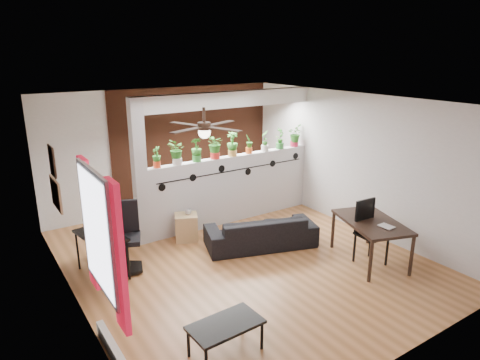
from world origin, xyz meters
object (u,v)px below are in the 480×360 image
at_px(office_chair, 126,241).
at_px(coffee_table, 225,327).
at_px(folding_chair, 368,226).
at_px(computer_desk, 101,238).
at_px(potted_plant_7, 280,137).
at_px(cube_shelf, 186,227).
at_px(potted_plant_5, 249,143).
at_px(potted_plant_8, 295,135).
at_px(ceiling_fan, 204,129).
at_px(sofa, 261,232).
at_px(potted_plant_0, 157,156).
at_px(potted_plant_6, 265,140).
at_px(potted_plant_1, 177,151).
at_px(potted_plant_4, 232,143).
at_px(cup, 188,212).
at_px(potted_plant_2, 196,149).
at_px(dining_table, 371,225).
at_px(potted_plant_3, 215,145).

height_order(office_chair, coffee_table, office_chair).
bearing_deg(folding_chair, computer_desk, 152.41).
height_order(potted_plant_7, office_chair, potted_plant_7).
bearing_deg(cube_shelf, computer_desk, -141.74).
relative_size(potted_plant_5, potted_plant_8, 0.82).
xyz_separation_m(ceiling_fan, sofa, (1.36, 0.51, -2.05)).
height_order(potted_plant_0, computer_desk, potted_plant_0).
xyz_separation_m(folding_chair, coffee_table, (-3.10, -0.63, -0.27)).
xyz_separation_m(potted_plant_6, coffee_table, (-3.03, -3.35, -1.23)).
distance_m(potted_plant_1, potted_plant_6, 1.98).
bearing_deg(potted_plant_4, cup, -163.84).
distance_m(potted_plant_2, potted_plant_5, 1.19).
height_order(potted_plant_5, sofa, potted_plant_5).
bearing_deg(dining_table, potted_plant_6, 92.60).
relative_size(potted_plant_0, potted_plant_6, 0.88).
height_order(folding_chair, coffee_table, folding_chair).
relative_size(potted_plant_0, cube_shelf, 0.77).
relative_size(potted_plant_5, computer_desk, 0.38).
bearing_deg(potted_plant_7, potted_plant_4, 180.00).
relative_size(potted_plant_1, coffee_table, 0.55).
distance_m(ceiling_fan, dining_table, 3.17).
relative_size(potted_plant_0, dining_table, 0.26).
xyz_separation_m(potted_plant_7, potted_plant_8, (0.40, 0.00, 0.00)).
bearing_deg(potted_plant_7, potted_plant_6, 180.00).
xyz_separation_m(potted_plant_4, potted_plant_8, (1.58, 0.00, -0.01)).
bearing_deg(sofa, potted_plant_7, -119.73).
distance_m(sofa, dining_table, 1.88).
xyz_separation_m(cup, office_chair, (-1.33, -0.47, -0.06)).
bearing_deg(cup, potted_plant_0, 140.08).
height_order(potted_plant_2, potted_plant_4, potted_plant_4).
bearing_deg(potted_plant_1, potted_plant_6, 0.00).
xyz_separation_m(sofa, office_chair, (-2.26, 0.48, 0.21)).
bearing_deg(potted_plant_8, potted_plant_0, -180.00).
relative_size(potted_plant_5, potted_plant_6, 0.89).
xyz_separation_m(potted_plant_0, potted_plant_1, (0.40, 0.00, 0.04)).
bearing_deg(potted_plant_1, ceiling_fan, -102.98).
relative_size(potted_plant_0, computer_desk, 0.38).
height_order(potted_plant_3, dining_table, potted_plant_3).
xyz_separation_m(potted_plant_1, potted_plant_8, (2.77, 0.00, -0.00)).
bearing_deg(potted_plant_5, potted_plant_8, 0.00).
relative_size(potted_plant_0, potted_plant_7, 0.83).
xyz_separation_m(cup, computer_desk, (-1.69, -0.43, 0.07)).
bearing_deg(sofa, coffee_table, 63.87).
distance_m(office_chair, coffee_table, 2.55).
xyz_separation_m(cube_shelf, dining_table, (2.14, -2.39, 0.39)).
bearing_deg(potted_plant_4, potted_plant_0, 180.00).
distance_m(potted_plant_0, potted_plant_7, 2.77).
height_order(potted_plant_3, folding_chair, potted_plant_3).
bearing_deg(coffee_table, potted_plant_7, 44.37).
relative_size(potted_plant_6, folding_chair, 0.41).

